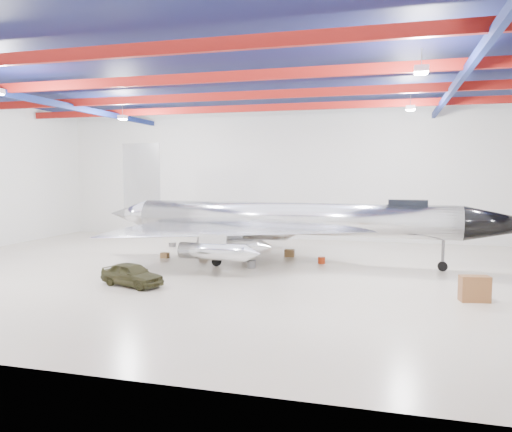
% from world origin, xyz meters
% --- Properties ---
extents(floor, '(40.00, 40.00, 0.00)m').
position_xyz_m(floor, '(0.00, 0.00, 0.00)').
color(floor, '#C2B29A').
rests_on(floor, ground).
extents(wall_back, '(40.00, 0.00, 40.00)m').
position_xyz_m(wall_back, '(0.00, 15.00, 5.50)').
color(wall_back, silver).
rests_on(wall_back, floor).
extents(ceiling, '(40.00, 40.00, 0.00)m').
position_xyz_m(ceiling, '(0.00, 0.00, 11.00)').
color(ceiling, '#0A0F38').
rests_on(ceiling, wall_back).
extents(ceiling_structure, '(39.50, 29.50, 1.08)m').
position_xyz_m(ceiling_structure, '(0.00, 0.00, 10.32)').
color(ceiling_structure, maroon).
rests_on(ceiling_structure, ceiling).
extents(jet_aircraft, '(28.15, 16.67, 7.68)m').
position_xyz_m(jet_aircraft, '(2.86, 3.79, 2.52)').
color(jet_aircraft, silver).
rests_on(jet_aircraft, floor).
extents(jeep, '(3.71, 2.34, 1.18)m').
position_xyz_m(jeep, '(-3.50, -4.67, 0.59)').
color(jeep, '#333119').
rests_on(jeep, floor).
extents(desk, '(1.36, 0.86, 1.15)m').
position_xyz_m(desk, '(12.62, -3.46, 0.58)').
color(desk, brown).
rests_on(desk, floor).
extents(crate_ply, '(0.54, 0.46, 0.35)m').
position_xyz_m(crate_ply, '(-5.53, 3.31, 0.18)').
color(crate_ply, olive).
rests_on(crate_ply, floor).
extents(toolbox_red, '(0.45, 0.38, 0.28)m').
position_xyz_m(toolbox_red, '(0.02, 9.31, 0.14)').
color(toolbox_red, '#A32E10').
rests_on(toolbox_red, floor).
extents(engine_drum, '(0.65, 0.65, 0.46)m').
position_xyz_m(engine_drum, '(1.03, 1.41, 0.23)').
color(engine_drum, '#59595B').
rests_on(engine_drum, floor).
extents(parts_bin, '(0.72, 0.60, 0.47)m').
position_xyz_m(parts_bin, '(2.40, 6.04, 0.23)').
color(parts_bin, olive).
rests_on(parts_bin, floor).
extents(crate_small, '(0.50, 0.43, 0.31)m').
position_xyz_m(crate_small, '(-7.20, 8.14, 0.15)').
color(crate_small, '#59595B').
rests_on(crate_small, floor).
extents(tool_chest, '(0.55, 0.55, 0.41)m').
position_xyz_m(tool_chest, '(4.85, 4.00, 0.21)').
color(tool_chest, '#A32E10').
rests_on(tool_chest, floor).
extents(oil_barrel, '(0.53, 0.42, 0.37)m').
position_xyz_m(oil_barrel, '(-3.00, 3.94, 0.18)').
color(oil_barrel, olive).
rests_on(oil_barrel, floor).
extents(spares_box, '(0.42, 0.42, 0.34)m').
position_xyz_m(spares_box, '(-0.57, 8.97, 0.17)').
color(spares_box, '#59595B').
rests_on(spares_box, floor).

